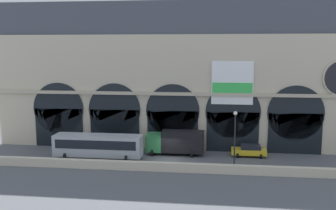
# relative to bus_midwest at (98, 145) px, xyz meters

# --- Properties ---
(ground_plane) EXTENTS (200.00, 200.00, 0.00)m
(ground_plane) POSITION_rel_bus_midwest_xyz_m (8.73, 0.72, -1.78)
(ground_plane) COLOR #54565B
(quay_parapet_wall) EXTENTS (90.00, 0.70, 1.01)m
(quay_parapet_wall) POSITION_rel_bus_midwest_xyz_m (8.73, -3.66, -1.27)
(quay_parapet_wall) COLOR beige
(quay_parapet_wall) RESTS_ON ground
(station_building) EXTENTS (49.97, 6.30, 20.07)m
(station_building) POSITION_rel_bus_midwest_xyz_m (8.76, 8.67, 7.98)
(station_building) COLOR beige
(station_building) RESTS_ON ground
(bus_midwest) EXTENTS (11.00, 3.25, 3.10)m
(bus_midwest) POSITION_rel_bus_midwest_xyz_m (0.00, 0.00, 0.00)
(bus_midwest) COLOR #ADB2B7
(bus_midwest) RESTS_ON ground
(box_truck_center) EXTENTS (7.50, 2.91, 3.12)m
(box_truck_center) POSITION_rel_bus_midwest_xyz_m (9.44, 3.37, -0.08)
(box_truck_center) COLOR #2D7A42
(box_truck_center) RESTS_ON ground
(car_mideast) EXTENTS (4.40, 2.22, 1.55)m
(car_mideast) POSITION_rel_bus_midwest_xyz_m (18.86, 3.58, -0.98)
(car_mideast) COLOR gold
(car_mideast) RESTS_ON ground
(street_lamp_quayside) EXTENTS (0.44, 0.44, 6.90)m
(street_lamp_quayside) POSITION_rel_bus_midwest_xyz_m (16.65, -2.86, 2.63)
(street_lamp_quayside) COLOR black
(street_lamp_quayside) RESTS_ON ground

